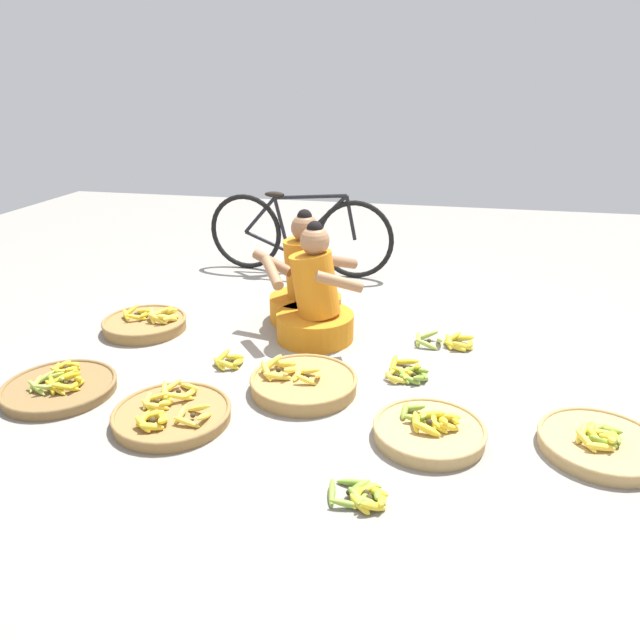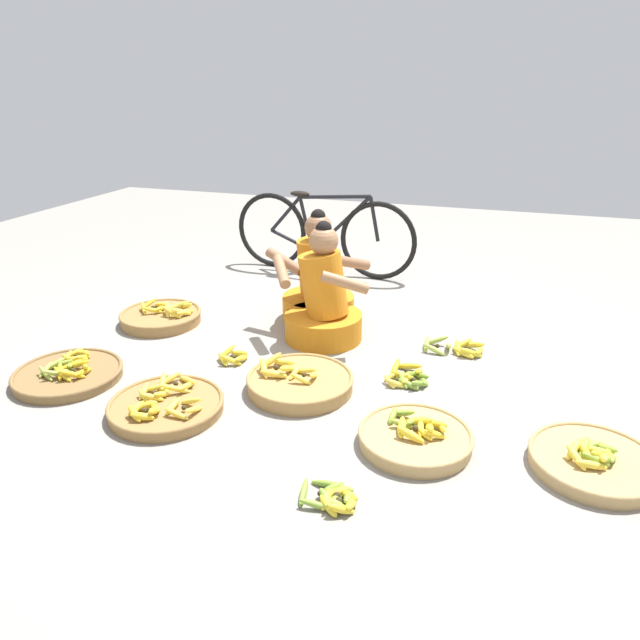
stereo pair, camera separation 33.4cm
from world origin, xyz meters
name	(u,v)px [view 1 (the left image)]	position (x,y,z in m)	size (l,w,h in m)	color
ground_plane	(327,359)	(0.00, 0.00, 0.00)	(10.00, 10.00, 0.00)	gray
vendor_woman_front	(315,303)	(-0.14, 0.30, 0.26)	(0.72, 0.52, 0.81)	orange
vendor_woman_behind	(305,286)	(-0.28, 0.61, 0.26)	(0.72, 0.52, 0.81)	orange
bicycle_leaning	(299,234)	(-0.60, 1.69, 0.36)	(1.70, 0.16, 0.73)	black
banana_basket_mid_left	(146,323)	(-1.34, 0.19, 0.05)	(0.58, 0.58, 0.16)	olive
banana_basket_back_center	(172,414)	(-0.64, -0.86, 0.04)	(0.61, 0.61, 0.13)	olive
banana_basket_near_vendor	(601,443)	(1.46, -0.68, 0.04)	(0.58, 0.58, 0.14)	tan
banana_basket_near_bicycle	(429,430)	(0.66, -0.74, 0.04)	(0.55, 0.55, 0.15)	tan
banana_basket_mid_right	(60,387)	(-1.38, -0.72, 0.04)	(0.62, 0.62, 0.13)	brown
banana_basket_front_center	(303,382)	(-0.05, -0.41, 0.05)	(0.61, 0.61, 0.17)	#A87F47
loose_bananas_back_left	(363,496)	(0.41, -1.27, 0.03)	(0.28, 0.21, 0.08)	olive
loose_bananas_back_right	(448,341)	(0.74, 0.37, 0.03)	(0.40, 0.23, 0.09)	yellow
loose_bananas_front_left	(228,361)	(-0.57, -0.21, 0.03)	(0.20, 0.21, 0.09)	yellow
loose_bananas_front_right	(407,372)	(0.51, -0.12, 0.03)	(0.28, 0.30, 0.10)	olive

